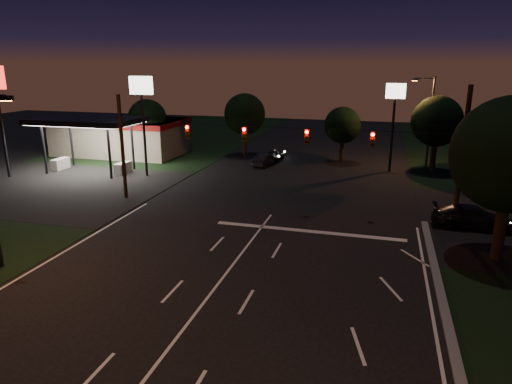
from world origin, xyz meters
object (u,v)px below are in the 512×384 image
(tree_right_near, at_px, (511,156))
(car_cross, at_px, (473,217))
(car_oncoming_a, at_px, (274,155))
(utility_pole_right, at_px, (453,226))
(car_oncoming_b, at_px, (265,160))

(tree_right_near, height_order, car_cross, tree_right_near)
(tree_right_near, xyz_separation_m, car_oncoming_a, (-17.49, 21.45, -5.05))
(tree_right_near, height_order, car_oncoming_a, tree_right_near)
(tree_right_near, xyz_separation_m, car_cross, (-0.43, 4.73, -4.94))
(utility_pole_right, xyz_separation_m, car_oncoming_a, (-15.96, 16.62, 0.63))
(car_oncoming_b, height_order, car_cross, car_cross)
(car_oncoming_a, height_order, car_cross, car_cross)
(car_oncoming_a, relative_size, car_oncoming_b, 1.00)
(utility_pole_right, bearing_deg, car_cross, -5.50)
(utility_pole_right, relative_size, car_oncoming_a, 2.44)
(utility_pole_right, height_order, car_oncoming_b, utility_pole_right)
(utility_pole_right, relative_size, car_cross, 1.78)
(tree_right_near, distance_m, car_cross, 6.86)
(utility_pole_right, bearing_deg, tree_right_near, -72.47)
(car_oncoming_b, bearing_deg, tree_right_near, 145.75)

